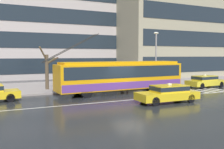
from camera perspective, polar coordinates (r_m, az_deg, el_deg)
ground_plane at (r=20.80m, az=3.70°, el=-5.15°), size 160.00×160.00×0.00m
sidewalk_slab at (r=28.96m, az=-4.96°, el=-2.33°), size 80.00×10.00×0.14m
crosswalk_stripe_edge_near at (r=26.20m, az=17.78°, el=-3.37°), size 0.44×4.40×0.01m
crosswalk_stripe_inner_a at (r=26.82m, az=19.19°, el=-3.23°), size 0.44×4.40×0.01m
crosswalk_stripe_center at (r=27.45m, az=20.53°, el=-3.10°), size 0.44×4.40×0.01m
crosswalk_stripe_inner_b at (r=28.10m, az=21.82°, el=-2.97°), size 0.44×4.40×0.01m
lane_centre_line at (r=19.77m, az=5.39°, el=-5.65°), size 72.00×0.14×0.01m
trolleybus at (r=23.04m, az=2.19°, el=-0.26°), size 13.23×2.94×5.30m
taxi_oncoming_near at (r=18.86m, az=12.59°, el=-4.07°), size 4.68×1.88×1.39m
taxi_ahead_of_bus at (r=28.80m, az=20.41°, el=-1.36°), size 4.66×2.07×1.39m
bus_shelter at (r=25.27m, az=-5.92°, el=1.23°), size 3.73×1.79×2.54m
pedestrian_at_shelter at (r=27.67m, az=3.42°, el=0.92°), size 1.43×1.43×2.03m
pedestrian_approaching_curb at (r=25.71m, az=2.17°, el=0.55°), size 0.94×0.94×2.03m
street_lamp at (r=28.17m, az=9.95°, el=4.75°), size 0.60×0.32×5.86m
street_tree_bare at (r=25.12m, az=-14.50°, el=1.13°), size 1.94×0.82×4.15m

